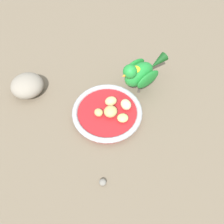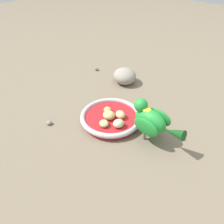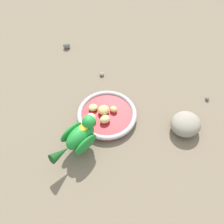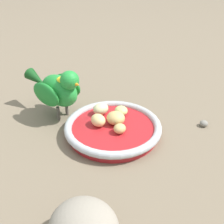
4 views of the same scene
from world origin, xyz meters
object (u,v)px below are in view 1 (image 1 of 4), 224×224
Objects in this scene: apple_piece_1 at (99,112)px; apple_piece_2 at (123,118)px; feeding_bowl at (107,113)px; pebble_1 at (103,182)px; apple_piece_0 at (111,111)px; parrot at (140,73)px; apple_piece_3 at (111,101)px; apple_piece_4 at (127,105)px; rock_large at (27,86)px.

apple_piece_1 is 0.84× the size of apple_piece_2.
feeding_bowl is 11.36× the size of pebble_1.
apple_piece_0 is 0.04m from apple_piece_2.
parrot is at bearing 29.35° from pebble_1.
apple_piece_1 is 0.17m from parrot.
apple_piece_3 is at bearing 46.36° from apple_piece_0.
apple_piece_2 is at bearing 31.47° from pebble_1.
parrot is (0.14, 0.03, 0.04)m from apple_piece_0.
apple_piece_4 is at bearing -61.41° from apple_piece_3.
apple_piece_1 is 0.05m from apple_piece_3.
apple_piece_2 is (0.01, -0.04, -0.00)m from apple_piece_0.
apple_piece_0 is at bearing -40.15° from apple_piece_1.
apple_piece_1 reaches higher than pebble_1.
feeding_bowl is 0.20m from pebble_1.
apple_piece_0 reaches higher than apple_piece_4.
apple_piece_0 is 1.11× the size of apple_piece_4.
apple_piece_3 is (0.05, 0.01, 0.00)m from apple_piece_1.
feeding_bowl is at bearing 8.95° from parrot.
apple_piece_4 reaches higher than apple_piece_2.
apple_piece_2 is at bearing -63.67° from rock_large.
apple_piece_0 is 0.03m from apple_piece_1.
apple_piece_1 is (-0.02, 0.01, 0.01)m from feeding_bowl.
apple_piece_1 is 0.74× the size of apple_piece_3.
rock_large is at bearing 118.32° from feeding_bowl.
rock_large reaches higher than apple_piece_0.
apple_piece_2 is 0.04m from apple_piece_4.
apple_piece_0 is at bearing -133.64° from apple_piece_3.
apple_piece_3 is 0.20× the size of parrot.
apple_piece_1 is at bearing 52.74° from pebble_1.
apple_piece_4 is 1.97× the size of pebble_1.
apple_piece_4 is 0.20× the size of parrot.
pebble_1 is (-0.02, -0.37, -0.02)m from rock_large.
apple_piece_0 is 0.27m from rock_large.
apple_piece_0 is at bearing -62.55° from rock_large.
apple_piece_0 is 0.04m from apple_piece_3.
parrot reaches higher than apple_piece_0.
rock_large is at bearing 117.45° from apple_piece_0.
pebble_1 is at bearing 32.66° from parrot.
apple_piece_3 reaches higher than apple_piece_2.
feeding_bowl is 0.06m from apple_piece_4.
rock_large is at bearing 125.24° from apple_piece_3.
apple_piece_1 and apple_piece_2 have the same top height.
apple_piece_3 is at bearing 27.56° from feeding_bowl.
rock_large is (-0.12, 0.24, -0.00)m from apple_piece_0.
apple_piece_0 is 0.15m from parrot.
pebble_1 is (-0.28, -0.16, -0.06)m from parrot.
rock_large is (-0.15, 0.21, -0.00)m from apple_piece_3.
apple_piece_1 is 0.75× the size of apple_piece_4.
parrot is (0.09, 0.04, 0.04)m from apple_piece_4.
rock_large reaches higher than apple_piece_3.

